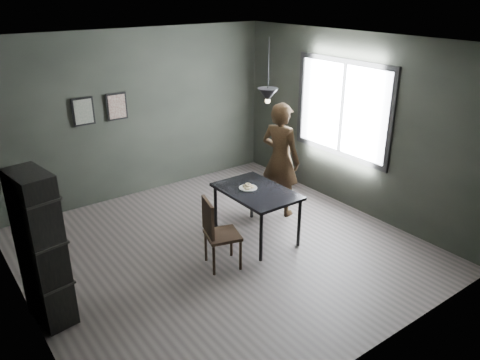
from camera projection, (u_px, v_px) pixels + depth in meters
ground at (222, 249)px, 6.54m from camera, size 5.00×5.00×0.00m
back_wall at (137, 115)px, 7.85m from camera, size 5.00×0.10×2.80m
ceiling at (218, 42)px, 5.45m from camera, size 5.00×5.00×0.02m
window_assembly at (342, 109)px, 7.42m from camera, size 0.04×1.96×1.56m
cafe_table at (256, 195)px, 6.60m from camera, size 0.80×1.20×0.75m
white_plate at (248, 188)px, 6.61m from camera, size 0.23×0.23×0.01m
donut_pile at (248, 186)px, 6.60m from camera, size 0.16×0.16×0.07m
woman at (280, 160)px, 7.27m from camera, size 0.61×0.76×1.81m
wood_chair at (216, 229)px, 5.94m from camera, size 0.52×0.52×0.96m
shelf_unit at (41, 250)px, 4.87m from camera, size 0.41×0.62×1.74m
pendant_lamp at (268, 95)px, 6.28m from camera, size 0.28×0.28×0.86m
framed_print_left at (83, 111)px, 7.26m from camera, size 0.34×0.04×0.44m
framed_print_right at (117, 106)px, 7.56m from camera, size 0.34×0.04×0.44m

